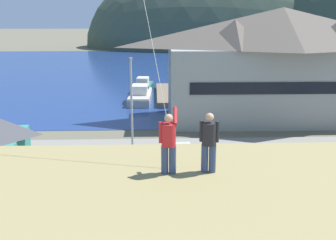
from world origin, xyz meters
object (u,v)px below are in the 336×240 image
(moored_boat_outer_mooring, at_px, (193,86))
(parked_car_front_row_red, at_px, (94,163))
(harbor_lodge, at_px, (280,62))
(moored_boat_wharfside, at_px, (143,87))
(parked_car_corner_spot, at_px, (236,199))
(parked_car_front_row_silver, at_px, (178,158))
(moored_boat_inner_slip, at_px, (140,96))
(wharf_dock, at_px, (169,94))
(person_kite_flyer, at_px, (169,141))
(person_companion, at_px, (209,141))
(parking_light_pole, at_px, (132,102))

(moored_boat_outer_mooring, height_order, parked_car_front_row_red, moored_boat_outer_mooring)
(harbor_lodge, height_order, moored_boat_outer_mooring, harbor_lodge)
(moored_boat_wharfside, distance_m, parked_car_corner_spot, 35.99)
(moored_boat_outer_mooring, relative_size, parked_car_front_row_silver, 1.76)
(moored_boat_inner_slip, xyz_separation_m, parked_car_front_row_red, (-2.28, -23.92, 0.34))
(wharf_dock, distance_m, parked_car_front_row_silver, 25.71)
(wharf_dock, bearing_deg, moored_boat_outer_mooring, 46.88)
(moored_boat_inner_slip, distance_m, parked_car_front_row_red, 24.03)
(wharf_dock, bearing_deg, moored_boat_wharfside, 134.95)
(moored_boat_wharfside, relative_size, parked_car_front_row_silver, 1.61)
(moored_boat_outer_mooring, distance_m, parked_car_corner_spot, 35.91)
(harbor_lodge, relative_size, person_kite_flyer, 12.58)
(parked_car_front_row_silver, bearing_deg, harbor_lodge, 51.27)
(moored_boat_inner_slip, distance_m, person_companion, 38.59)
(parked_car_front_row_red, bearing_deg, parked_car_front_row_silver, 7.62)
(parking_light_pole, distance_m, person_kite_flyer, 18.06)
(parked_car_front_row_red, bearing_deg, harbor_lodge, 41.10)
(moored_boat_outer_mooring, relative_size, parked_car_front_row_red, 1.78)
(moored_boat_outer_mooring, bearing_deg, moored_boat_wharfside, -177.10)
(harbor_lodge, height_order, person_companion, harbor_lodge)
(harbor_lodge, bearing_deg, person_companion, -111.21)
(parking_light_pole, bearing_deg, harbor_lodge, 37.18)
(moored_boat_wharfside, bearing_deg, moored_boat_inner_slip, -92.33)
(harbor_lodge, relative_size, parking_light_pole, 3.16)
(wharf_dock, relative_size, moored_boat_wharfside, 1.91)
(moored_boat_wharfside, xyz_separation_m, moored_boat_outer_mooring, (6.99, 0.35, -0.00))
(harbor_lodge, height_order, parked_car_front_row_silver, harbor_lodge)
(wharf_dock, height_order, person_companion, person_companion)
(harbor_lodge, bearing_deg, parking_light_pole, -142.82)
(parked_car_front_row_silver, bearing_deg, moored_boat_wharfside, 95.97)
(wharf_dock, bearing_deg, parked_car_corner_spot, -85.94)
(parked_car_corner_spot, relative_size, parked_car_front_row_silver, 1.00)
(moored_boat_inner_slip, relative_size, parked_car_corner_spot, 1.91)
(wharf_dock, relative_size, parked_car_front_row_red, 3.11)
(harbor_lodge, distance_m, moored_boat_inner_slip, 17.91)
(moored_boat_inner_slip, height_order, parked_car_corner_spot, moored_boat_inner_slip)
(moored_boat_inner_slip, bearing_deg, person_kite_flyer, -86.84)
(parked_car_front_row_silver, distance_m, person_companion, 15.92)
(person_companion, bearing_deg, person_kite_flyer, -177.22)
(harbor_lodge, relative_size, moored_boat_inner_slip, 2.83)
(harbor_lodge, height_order, parked_car_front_row_red, harbor_lodge)
(wharf_dock, height_order, person_kite_flyer, person_kite_flyer)
(wharf_dock, xyz_separation_m, parking_light_pole, (-3.61, -22.77, 3.99))
(moored_boat_wharfside, xyz_separation_m, moored_boat_inner_slip, (-0.24, -5.96, 0.00))
(wharf_dock, height_order, parked_car_front_row_red, parked_car_front_row_red)
(moored_boat_wharfside, distance_m, parked_car_front_row_red, 29.99)
(moored_boat_wharfside, xyz_separation_m, person_companion, (3.00, -43.90, 6.31))
(parking_light_pole, bearing_deg, moored_boat_outer_mooring, 74.92)
(moored_boat_inner_slip, relative_size, parked_car_front_row_red, 1.93)
(harbor_lodge, distance_m, moored_boat_outer_mooring, 18.05)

